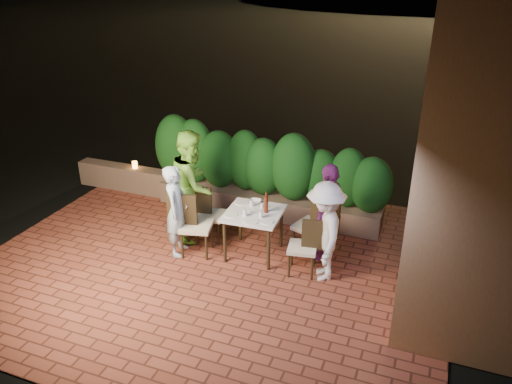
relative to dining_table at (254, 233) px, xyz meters
The scene contains 31 objects.
ground 1.10m from the dining_table, 119.12° to the right, with size 400.00×400.00×0.00m, color black.
terrace_floor 0.78m from the dining_table, 141.56° to the right, with size 7.00×6.00×0.15m, color brown.
building_wall 3.92m from the dining_table, 19.59° to the left, with size 1.60×5.00×5.00m, color #A06A3F.
window_pane 2.90m from the dining_table, 14.58° to the left, with size 0.08×1.00×1.40m, color black.
window_frame 2.89m from the dining_table, 14.64° to the left, with size 0.06×1.15×1.55m, color black.
planter 1.45m from the dining_table, 102.03° to the left, with size 4.20×0.55×0.40m, color brown.
hedge 1.55m from the dining_table, 102.03° to the left, with size 4.00×0.70×1.10m, color #103E12, non-canonical shape.
parapet 3.59m from the dining_table, 156.95° to the left, with size 2.20×0.30×0.50m, color brown.
hill 59.28m from the dining_table, 88.55° to the left, with size 52.00×40.00×22.00m, color black.
dining_table is the anchor object (origin of this frame).
plate_nw 0.52m from the dining_table, 142.21° to the right, with size 0.20×0.20×0.01m, color white.
plate_sw 0.53m from the dining_table, 142.00° to the left, with size 0.21×0.21×0.01m, color white.
plate_ne 0.54m from the dining_table, 36.99° to the right, with size 0.20×0.20×0.01m, color white.
plate_se 0.49m from the dining_table, 39.88° to the left, with size 0.21×0.21×0.01m, color white.
plate_centre 0.38m from the dining_table, 41.19° to the left, with size 0.20×0.20×0.01m, color white.
plate_front 0.49m from the dining_table, 76.31° to the right, with size 0.24×0.24×0.01m, color white.
glass_nw 0.47m from the dining_table, 115.52° to the right, with size 0.07×0.07×0.12m, color silver.
glass_sw 0.47m from the dining_table, 120.92° to the left, with size 0.06×0.06×0.10m, color silver.
glass_ne 0.48m from the dining_table, 37.98° to the right, with size 0.06×0.06×0.11m, color silver.
glass_se 0.46m from the dining_table, 61.31° to the left, with size 0.06×0.06×0.10m, color silver.
beer_bottle 0.58m from the dining_table, 19.04° to the left, with size 0.07×0.07×0.34m, color #551E0E, non-canonical shape.
bowl 0.52m from the dining_table, 107.16° to the left, with size 0.19×0.19×0.05m, color white.
chair_left_front 0.91m from the dining_table, 161.19° to the right, with size 0.47×0.47×1.02m, color black, non-canonical shape.
chair_left_back 0.87m from the dining_table, 167.03° to the left, with size 0.44×0.44×0.94m, color black, non-canonical shape.
chair_right_front 0.89m from the dining_table, 14.57° to the right, with size 0.42×0.42×0.90m, color black, non-canonical shape.
chair_right_back 0.92m from the dining_table, 20.39° to the left, with size 0.49×0.49×1.06m, color black, non-canonical shape.
diner_blue 1.25m from the dining_table, 161.82° to the right, with size 0.54×0.36×1.49m, color #ACC9DD.
diner_green 1.31m from the dining_table, 168.37° to the left, with size 0.90×0.70×1.86m, color #88D843.
diner_white 1.26m from the dining_table, 10.37° to the right, with size 0.98×0.56×1.51m, color silver.
diner_purple 1.22m from the dining_table, 17.10° to the left, with size 0.93×0.39×1.58m, color #752773.
parapet_lamp 3.41m from the dining_table, 155.67° to the left, with size 0.10×0.10×0.14m, color orange.
Camera 1 is at (3.00, -5.48, 4.26)m, focal length 35.00 mm.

